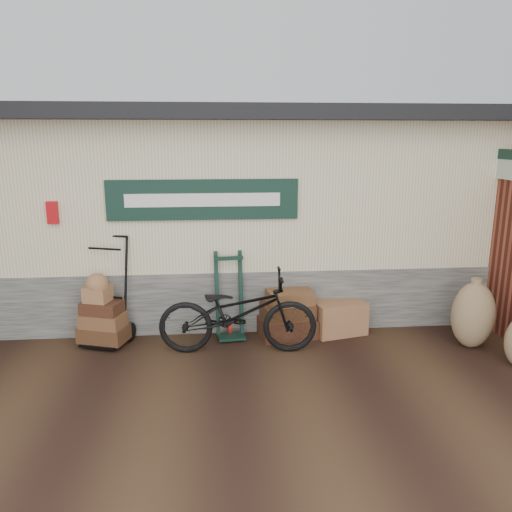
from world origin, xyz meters
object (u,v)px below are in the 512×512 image
Objects in this scene: porter_trolley at (107,289)px; bicycle at (238,308)px; suitcase_stack at (287,313)px; wicker_hamper at (338,317)px; green_barrow at (230,295)px.

porter_trolley is 0.73× the size of bicycle.
suitcase_stack is 0.38× the size of bicycle.
suitcase_stack is at bearing -54.39° from bicycle.
porter_trolley reaches higher than wicker_hamper.
suitcase_stack is at bearing 16.68° from porter_trolley.
bicycle is (1.76, -0.52, -0.15)m from porter_trolley.
wicker_hamper is (0.76, 0.07, -0.10)m from suitcase_stack.
porter_trolley is 1.84m from bicycle.
porter_trolley is at bearing -179.88° from wicker_hamper.
suitcase_stack is (2.49, -0.06, -0.41)m from porter_trolley.
porter_trolley is 1.23× the size of green_barrow.
wicker_hamper is (1.57, -0.00, -0.37)m from green_barrow.
bicycle is at bearing -160.39° from wicker_hamper.
porter_trolley reaches higher than suitcase_stack.
wicker_hamper is at bearing 18.27° from porter_trolley.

